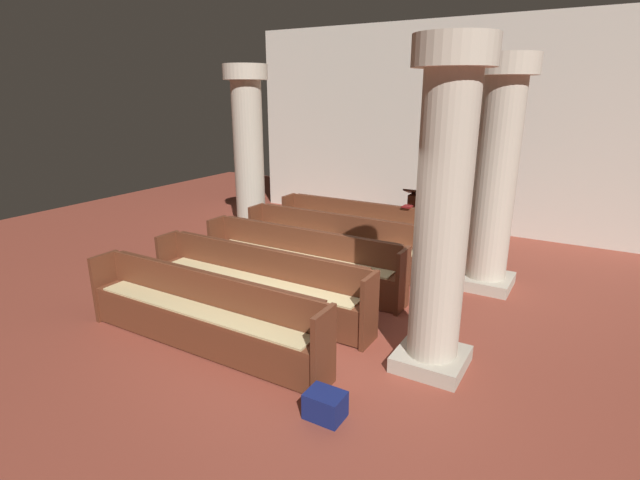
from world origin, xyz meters
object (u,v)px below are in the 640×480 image
at_px(pew_row_0, 362,225).
at_px(lectern, 415,218).
at_px(kneeler_box_navy, 325,405).
at_px(pillar_far_side, 249,150).
at_px(hymn_book, 407,206).
at_px(pillar_aisle_rear, 443,210).
at_px(pew_row_1, 335,239).
at_px(pew_row_4, 201,310).
at_px(pew_row_3, 258,280).
at_px(pew_row_2, 301,257).
at_px(pillar_aisle_side, 496,173).

xyz_separation_m(pew_row_0, lectern, (0.65, 1.25, -0.05)).
bearing_deg(kneeler_box_navy, pillar_far_side, 134.45).
bearing_deg(hymn_book, pillar_aisle_rear, -65.05).
height_order(pew_row_0, pew_row_1, same).
xyz_separation_m(lectern, hymn_book, (0.20, -1.06, 0.48)).
height_order(pillar_aisle_rear, hymn_book, pillar_aisle_rear).
distance_m(pew_row_0, pillar_far_side, 2.85).
distance_m(pew_row_1, pillar_aisle_rear, 3.71).
height_order(pew_row_4, pillar_far_side, pillar_far_side).
relative_size(pew_row_0, lectern, 3.24).
bearing_deg(pew_row_3, pillar_aisle_rear, -2.26).
bearing_deg(lectern, pillar_aisle_rear, -68.08).
bearing_deg(hymn_book, pillar_far_side, -171.19).
xyz_separation_m(pew_row_2, pillar_aisle_side, (2.55, 1.53, 1.34)).
relative_size(pew_row_2, pillar_aisle_rear, 0.99).
bearing_deg(pillar_aisle_rear, pew_row_3, 177.74).
bearing_deg(pew_row_3, pillar_aisle_side, 46.10).
height_order(pew_row_3, pillar_far_side, pillar_far_side).
xyz_separation_m(pillar_aisle_rear, hymn_book, (-1.70, 3.65, -0.91)).
bearing_deg(kneeler_box_navy, pillar_aisle_side, 81.81).
height_order(pillar_aisle_rear, kneeler_box_navy, pillar_aisle_rear).
height_order(pew_row_2, pew_row_3, same).
relative_size(pew_row_2, pew_row_3, 1.00).
distance_m(pew_row_0, pew_row_3, 3.36).
height_order(pillar_far_side, hymn_book, pillar_far_side).
bearing_deg(pew_row_1, pillar_far_side, 162.33).
xyz_separation_m(pillar_aisle_side, pillar_aisle_rear, (0.00, -2.75, -0.00)).
bearing_deg(pillar_aisle_side, pew_row_1, -170.84).
relative_size(pillar_aisle_side, hymn_book, 16.47).
bearing_deg(pillar_far_side, pillar_aisle_rear, -31.84).
xyz_separation_m(pew_row_1, lectern, (0.65, 2.37, -0.05)).
bearing_deg(pew_row_2, pillar_aisle_rear, -25.56).
bearing_deg(pillar_far_side, hymn_book, 8.81).
bearing_deg(pew_row_3, lectern, 81.94).
height_order(pillar_far_side, lectern, pillar_far_side).
bearing_deg(pew_row_1, pew_row_3, -90.00).
relative_size(pew_row_2, pillar_aisle_side, 0.99).
bearing_deg(pillar_aisle_side, pew_row_4, -124.08).
relative_size(pew_row_4, kneeler_box_navy, 9.53).
relative_size(pillar_aisle_rear, kneeler_box_navy, 9.64).
xyz_separation_m(pillar_far_side, pillar_aisle_rear, (5.05, -3.14, -0.00)).
relative_size(pew_row_1, pew_row_2, 1.00).
bearing_deg(lectern, pillar_far_side, -153.43).
distance_m(pew_row_0, pew_row_1, 1.12).
distance_m(pew_row_2, pew_row_4, 2.24).
relative_size(pew_row_2, hymn_book, 16.29).
distance_m(pew_row_0, pillar_aisle_side, 2.97).
relative_size(pillar_aisle_side, kneeler_box_navy, 9.64).
xyz_separation_m(lectern, kneeler_box_navy, (1.30, -6.12, -0.32)).
bearing_deg(pillar_aisle_rear, pillar_aisle_side, 90.00).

